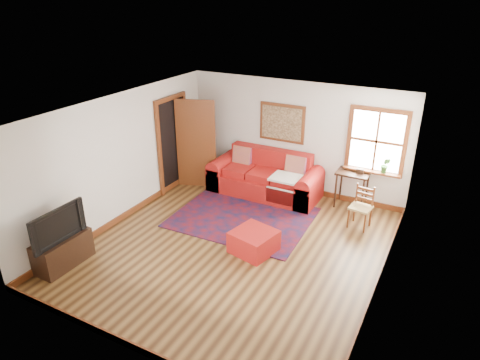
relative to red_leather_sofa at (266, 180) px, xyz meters
The scene contains 13 objects.
ground 2.34m from the red_leather_sofa, 78.65° to the right, with size 5.50×5.50×0.00m, color #3D2410.
room_envelope 2.66m from the red_leather_sofa, 78.57° to the right, with size 5.04×5.54×2.52m.
window 2.49m from the red_leather_sofa, 10.89° to the left, with size 1.18×0.20×1.38m.
doorway 1.97m from the red_leather_sofa, 164.31° to the right, with size 0.89×1.08×2.14m.
framed_artwork 1.32m from the red_leather_sofa, 70.42° to the left, with size 1.05×0.07×0.85m.
persian_rug 1.31m from the red_leather_sofa, 86.26° to the right, with size 2.65×2.12×0.02m, color #5A0C15.
red_leather_sofa is the anchor object (origin of this frame).
red_ottoman 2.39m from the red_leather_sofa, 70.06° to the right, with size 0.68×0.68×0.39m, color #AA1815.
side_table 1.91m from the red_leather_sofa, ahead, with size 0.66×0.49×0.79m.
ladder_back_chair 2.31m from the red_leather_sofa, 12.00° to the right, with size 0.43×0.42×0.83m.
media_cabinet 4.48m from the red_leather_sofa, 113.90° to the right, with size 0.43×0.95×0.52m, color black.
television 4.57m from the red_leather_sofa, 113.28° to the right, with size 1.02×0.13×0.59m, color black.
candle_hurricane 4.08m from the red_leather_sofa, 115.70° to the right, with size 0.12×0.12×0.18m.
Camera 1 is at (3.14, -5.73, 4.25)m, focal length 32.00 mm.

